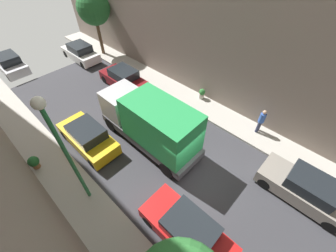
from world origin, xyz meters
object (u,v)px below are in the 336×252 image
Objects in this scene: pedestrian at (261,120)px; street_tree_1 at (93,8)px; parked_car_right_3 at (81,53)px; parked_car_left_2 at (88,137)px; lamp_post at (61,144)px; potted_plant_2 at (202,93)px; parked_car_right_1 at (305,189)px; parked_car_right_2 at (123,79)px; parked_car_left_1 at (187,230)px; delivery_truck at (151,123)px; parked_car_left_3 at (10,64)px; potted_plant_1 at (34,162)px.

street_tree_1 is (-0.55, 16.35, 3.18)m from pedestrian.
parked_car_left_2 is at bearing -118.48° from parked_car_right_3.
potted_plant_2 is at bearing 3.70° from lamp_post.
potted_plant_2 is (8.30, -2.28, -0.13)m from parked_car_left_2.
street_tree_1 is 6.85× the size of potted_plant_2.
lamp_post reaches higher than parked_car_left_2.
parked_car_left_2 is 1.00× the size of parked_car_right_1.
parked_car_left_2 is 0.76× the size of street_tree_1.
pedestrian reaches higher than parked_car_right_2.
parked_car_right_3 is (5.40, 9.96, 0.00)m from parked_car_left_2.
parked_car_left_2 is at bearing 138.89° from pedestrian.
pedestrian is (8.02, -7.00, 0.35)m from parked_car_left_2.
street_tree_1 reaches higher than parked_car_left_2.
street_tree_1 is (7.46, 9.36, 3.54)m from parked_car_left_2.
parked_car_left_2 is at bearing 116.87° from parked_car_right_1.
lamp_post is at bearing 111.68° from parked_car_left_1.
parked_car_left_2 is at bearing 134.86° from delivery_truck.
delivery_truck is (-2.70, 7.95, 1.07)m from parked_car_right_1.
parked_car_right_1 is 5.17× the size of potted_plant_2.
pedestrian reaches higher than parked_car_right_1.
street_tree_1 reaches higher than parked_car_left_3.
potted_plant_1 is 0.99× the size of potted_plant_2.
parked_car_left_1 is 1.00× the size of parked_car_right_3.
lamp_post is (-1.90, -2.94, 3.42)m from parked_car_left_2.
parked_car_right_2 is 0.68× the size of lamp_post.
parked_car_left_3 is 5.17× the size of potted_plant_2.
parked_car_right_1 reaches higher than potted_plant_1.
street_tree_1 is at bearing 51.44° from parked_car_left_2.
parked_car_left_1 and parked_car_right_2 have the same top height.
potted_plant_1 is at bearing 165.51° from potted_plant_2.
delivery_truck is 3.84× the size of pedestrian.
parked_car_right_1 is at bearing -71.23° from delivery_truck.
parked_car_right_2 is at bearing 104.10° from pedestrian.
delivery_truck reaches higher than parked_car_left_1.
street_tree_1 is (7.46, 17.08, 3.54)m from parked_car_left_1.
parked_car_left_3 is 0.76× the size of street_tree_1.
street_tree_1 is at bearing 91.94° from pedestrian.
parked_car_left_1 is 5.17× the size of potted_plant_2.
parked_car_left_3 is 1.00× the size of parked_car_right_1.
lamp_post is (-7.30, 7.72, 3.42)m from parked_car_right_1.
parked_car_right_2 is 8.83m from potted_plant_1.
lamp_post is (-7.30, -6.36, 3.42)m from parked_car_right_2.
street_tree_1 is (4.76, 12.07, 2.47)m from delivery_truck.
parked_car_left_2 is 3.97m from delivery_truck.
potted_plant_1 is (-5.68, 3.35, -1.18)m from delivery_truck.
potted_plant_2 is at bearing 70.88° from parked_car_right_1.
parked_car_right_2 is at bearing -109.14° from street_tree_1.
parked_car_right_3 is at bearing 90.00° from parked_car_right_1.
parked_car_left_3 is 16.06m from lamp_post.
delivery_truck is 6.86m from pedestrian.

